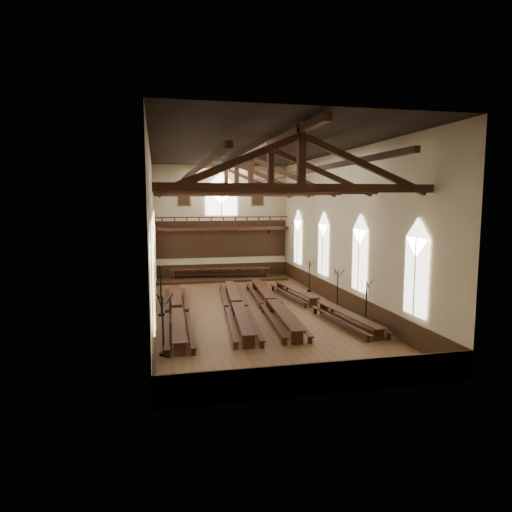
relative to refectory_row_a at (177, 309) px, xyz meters
The scene contains 21 objects.
ground 4.79m from the refectory_row_a, 12.89° to the left, with size 26.00×26.00×0.00m, color brown.
room_walls 7.61m from the refectory_row_a, 12.89° to the left, with size 26.00×26.00×26.00m.
wainscot_band 4.77m from the refectory_row_a, 12.89° to the left, with size 12.00×26.00×1.20m.
side_windows 5.75m from the refectory_row_a, 12.89° to the left, with size 11.85×19.80×4.50m.
end_window 16.17m from the refectory_row_a, 71.60° to the left, with size 2.80×0.12×3.80m.
minstrels_gallery 14.88m from the refectory_row_a, 71.30° to the left, with size 11.80×1.24×3.70m.
portraits 16.12m from the refectory_row_a, 71.60° to the left, with size 7.75×0.09×1.45m.
roof_trusses 9.05m from the refectory_row_a, 12.89° to the left, with size 11.70×25.70×2.80m.
refectory_row_a is the anchor object (origin of this frame).
refectory_row_b 3.70m from the refectory_row_a, ahead, with size 2.15×14.49×0.75m.
refectory_row_c 5.97m from the refectory_row_a, ahead, with size 2.03×14.54×0.75m.
refectory_row_d 8.78m from the refectory_row_a, ahead, with size 2.09×14.04×0.70m.
dais 13.19m from the refectory_row_a, 71.01° to the left, with size 11.40×3.05×0.20m, color #311E0E.
high_table 13.19m from the refectory_row_a, 71.01° to the left, with size 8.79×1.80×0.82m.
high_chairs 13.99m from the refectory_row_a, 72.14° to the left, with size 4.99×0.49×1.02m.
candelabrum_left_near 6.46m from the refectory_row_a, 98.07° to the right, with size 0.78×0.86×2.80m.
candelabrum_left_mid 1.27m from the refectory_row_a, 138.00° to the left, with size 0.87×0.81×2.88m.
candelabrum_left_far 6.01m from the refectory_row_a, 98.67° to the left, with size 0.71×0.72×2.41m.
candelabrum_right_near 10.86m from the refectory_row_a, 20.07° to the right, with size 0.77×0.75×2.56m.
candelabrum_right_mid 10.21m from the refectory_row_a, ahead, with size 0.73×0.78×2.56m.
candelabrum_right_far 11.80m from the refectory_row_a, 30.19° to the left, with size 0.70×0.75×2.46m.
Camera 1 is at (-5.71, -27.68, 6.90)m, focal length 32.00 mm.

